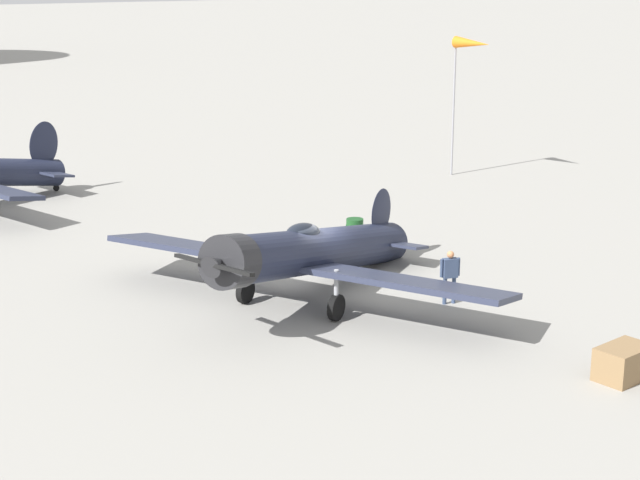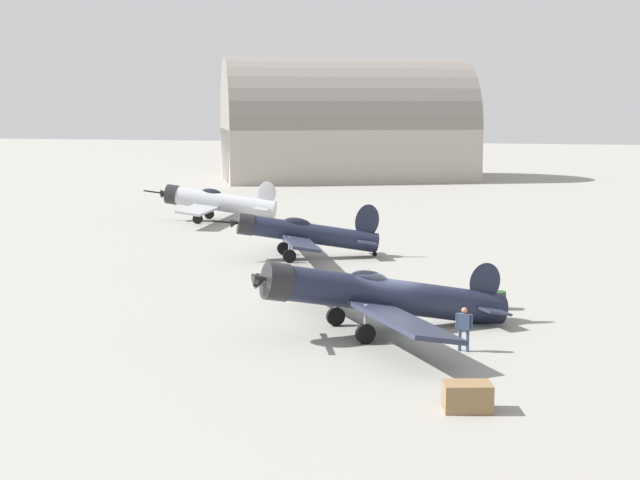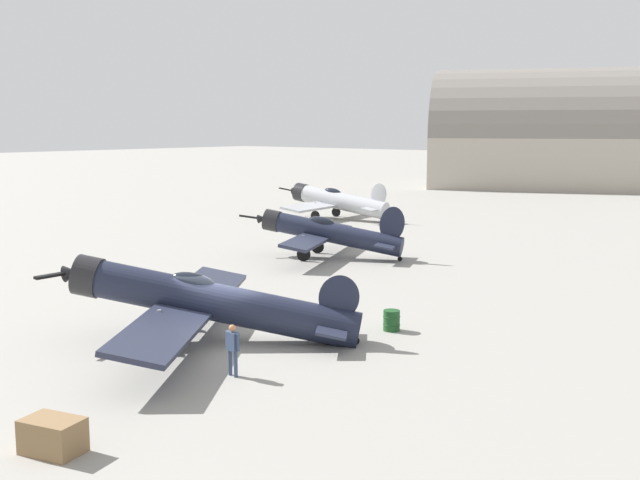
{
  "view_description": "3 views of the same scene",
  "coord_description": "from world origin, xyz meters",
  "views": [
    {
      "loc": [
        -28.41,
        13.52,
        10.54
      ],
      "look_at": [
        0.0,
        0.0,
        1.8
      ],
      "focal_mm": 58.32,
      "sensor_mm": 36.0,
      "label": 1
    },
    {
      "loc": [
        -36.9,
        -6.7,
        9.21
      ],
      "look_at": [
        13.92,
        6.77,
        1.6
      ],
      "focal_mm": 51.84,
      "sensor_mm": 36.0,
      "label": 2
    },
    {
      "loc": [
        -19.12,
        -20.61,
        7.97
      ],
      "look_at": [
        13.92,
        6.77,
        1.6
      ],
      "focal_mm": 43.26,
      "sensor_mm": 36.0,
      "label": 3
    }
  ],
  "objects": [
    {
      "name": "fuel_drum",
      "position": [
        5.33,
        -4.0,
        0.41
      ],
      "size": [
        0.69,
        0.69,
        0.82
      ],
      "color": "#19471E",
      "rests_on": "ground_plane"
    },
    {
      "name": "equipment_crate",
      "position": [
        -9.46,
        -4.08,
        0.44
      ],
      "size": [
        1.31,
        1.66,
        0.87
      ],
      "rotation": [
        0.0,
        0.0,
        4.98
      ],
      "color": "olive",
      "rests_on": "ground_plane"
    },
    {
      "name": "ground_crew_mechanic",
      "position": [
        -2.54,
        -3.23,
        1.03
      ],
      "size": [
        0.29,
        0.66,
        1.7
      ],
      "rotation": [
        0.0,
        0.0,
        3.0
      ],
      "color": "#384766",
      "rests_on": "ground_plane"
    },
    {
      "name": "ground_plane",
      "position": [
        0.0,
        0.0,
        0.0
      ],
      "size": [
        400.0,
        400.0,
        0.0
      ],
      "primitive_type": "plane",
      "color": "gray"
    },
    {
      "name": "airplane_foreground",
      "position": [
        -0.32,
        0.46,
        1.51
      ],
      "size": [
        12.2,
        10.59,
        3.44
      ],
      "rotation": [
        0.0,
        0.0,
        2.18
      ],
      "color": "#1E2338",
      "rests_on": "ground_plane"
    },
    {
      "name": "airplane_far_line",
      "position": [
        32.49,
        20.36,
        1.61
      ],
      "size": [
        12.27,
        11.03,
        3.39
      ],
      "rotation": [
        0.0,
        0.0,
        1.67
      ],
      "color": "#B7BABF",
      "rests_on": "ground_plane"
    },
    {
      "name": "distant_hangar",
      "position": [
        78.39,
        20.55,
        5.59
      ],
      "size": [
        28.81,
        35.24,
        17.78
      ],
      "rotation": [
        0.0,
        0.0,
        1.99
      ],
      "color": "#ADA393",
      "rests_on": "ground_plane"
    },
    {
      "name": "airplane_mid_apron",
      "position": [
        16.81,
        8.6,
        1.57
      ],
      "size": [
        10.41,
        9.57,
        3.37
      ],
      "rotation": [
        0.0,
        0.0,
        1.99
      ],
      "color": "#1E2338",
      "rests_on": "ground_plane"
    }
  ]
}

